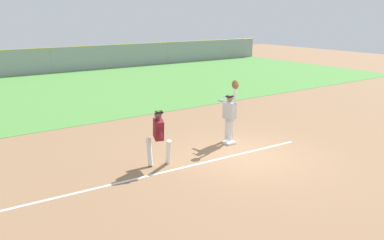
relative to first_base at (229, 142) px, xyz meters
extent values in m
plane|color=#936D4C|center=(-0.38, -1.32, -0.04)|extent=(71.17, 71.17, 0.00)
cube|color=#549342|center=(-0.38, 13.29, -0.04)|extent=(42.74, 16.00, 0.01)
cube|color=white|center=(-4.00, -0.90, -0.04)|extent=(11.99, 0.59, 0.01)
cube|color=white|center=(0.00, 0.00, 0.00)|extent=(0.38, 0.38, 0.08)
cylinder|color=silver|center=(0.16, 0.33, 0.39)|extent=(0.18, 0.18, 0.85)
cylinder|color=silver|center=(0.20, 0.14, 0.39)|extent=(0.18, 0.18, 0.85)
cube|color=#B7B7B7|center=(0.18, 0.23, 1.11)|extent=(0.35, 0.48, 0.60)
sphere|color=#8C6647|center=(0.18, 0.23, 1.56)|extent=(0.27, 0.27, 0.23)
cube|color=black|center=(0.15, 0.23, 1.64)|extent=(0.26, 0.24, 0.05)
cylinder|color=#B7B7B7|center=(0.22, 0.02, 1.72)|extent=(0.11, 0.11, 0.62)
cylinder|color=#B7B7B7|center=(0.13, 0.45, 1.41)|extent=(0.22, 0.63, 0.09)
ellipsoid|color=brown|center=(0.22, 0.02, 2.08)|extent=(0.19, 0.30, 0.32)
cylinder|color=white|center=(-2.86, -0.51, 0.38)|extent=(0.28, 0.46, 0.85)
cylinder|color=white|center=(-3.34, -0.18, 0.38)|extent=(0.28, 0.46, 0.85)
cube|color=maroon|center=(-3.10, -0.35, 1.11)|extent=(0.42, 0.58, 0.66)
sphere|color=brown|center=(-3.10, -0.35, 1.56)|extent=(0.29, 0.29, 0.23)
cube|color=black|center=(-3.07, -0.36, 1.64)|extent=(0.27, 0.26, 0.05)
cylinder|color=maroon|center=(-3.02, -0.14, 1.19)|extent=(0.21, 0.41, 0.58)
cylinder|color=maroon|center=(-3.17, -0.56, 1.19)|extent=(0.21, 0.41, 0.58)
sphere|color=white|center=(0.04, 0.39, 1.62)|extent=(0.07, 0.07, 0.07)
cube|color=#93999E|center=(-0.38, 21.29, 0.92)|extent=(42.74, 0.06, 1.92)
cylinder|color=yellow|center=(-0.38, 21.29, 1.91)|extent=(42.74, 0.06, 0.06)
cylinder|color=gray|center=(-0.38, 21.29, 0.92)|extent=(0.08, 0.08, 1.92)
cylinder|color=gray|center=(10.30, 21.29, 0.92)|extent=(0.08, 0.08, 1.92)
cylinder|color=gray|center=(20.99, 21.29, 0.92)|extent=(0.08, 0.08, 1.92)
cube|color=white|center=(-2.52, 24.23, 0.53)|extent=(4.59, 2.38, 0.55)
cube|color=#2D333D|center=(-2.52, 24.23, 1.01)|extent=(2.38, 1.98, 0.40)
cylinder|color=black|center=(-0.98, 25.01, 0.26)|extent=(0.62, 0.29, 0.60)
cylinder|color=black|center=(-1.19, 23.12, 0.26)|extent=(0.62, 0.29, 0.60)
cube|color=black|center=(3.09, 24.55, 0.53)|extent=(4.53, 2.22, 0.55)
cube|color=#2D333D|center=(3.09, 24.55, 1.01)|extent=(2.32, 1.90, 0.40)
cylinder|color=black|center=(4.47, 25.60, 0.26)|extent=(0.61, 0.26, 0.60)
cylinder|color=black|center=(4.61, 23.71, 0.26)|extent=(0.61, 0.26, 0.60)
cylinder|color=black|center=(1.57, 25.39, 0.26)|extent=(0.61, 0.26, 0.60)
cylinder|color=black|center=(1.71, 23.50, 0.26)|extent=(0.61, 0.26, 0.60)
cube|color=#23389E|center=(8.83, 24.63, 0.53)|extent=(4.48, 2.09, 0.55)
cube|color=#2D333D|center=(8.83, 24.63, 1.01)|extent=(2.27, 1.84, 0.40)
cylinder|color=black|center=(10.32, 25.52, 0.26)|extent=(0.61, 0.25, 0.60)
cylinder|color=black|center=(10.24, 23.62, 0.26)|extent=(0.61, 0.25, 0.60)
cylinder|color=black|center=(7.42, 25.64, 0.26)|extent=(0.61, 0.25, 0.60)
cylinder|color=black|center=(7.34, 23.74, 0.26)|extent=(0.61, 0.25, 0.60)
camera|label=1|loc=(-8.63, -10.15, 4.47)|focal=36.32mm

